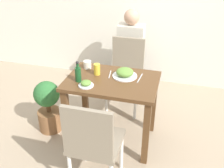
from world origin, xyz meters
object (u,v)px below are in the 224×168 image
Objects in this scene: chair_near at (93,141)px; potted_plant_left at (48,105)px; drink_cup at (87,65)px; sauce_bottle at (78,74)px; juice_glass at (97,69)px; food_plate at (125,73)px; side_plate at (86,84)px; chair_far at (126,71)px; person_figure at (130,53)px.

potted_plant_left is at bearing -39.90° from chair_near.
sauce_bottle reaches higher than drink_cup.
sauce_bottle is at bearing -86.92° from drink_cup.
sauce_bottle is at bearing -124.33° from juice_glass.
sauce_bottle is (-0.41, -0.21, 0.04)m from food_plate.
sauce_bottle reaches higher than side_plate.
chair_near reaches higher than drink_cup.
chair_far is 0.41m from person_figure.
juice_glass is at bearing -74.93° from chair_near.
side_plate is at bearing -95.55° from juice_glass.
food_plate reaches higher than side_plate.
drink_cup reaches higher than potted_plant_left.
food_plate reaches higher than drink_cup.
sauce_bottle is 0.34× the size of potted_plant_left.
food_plate reaches higher than potted_plant_left.
chair_far is at bearing 69.41° from sauce_bottle.
side_plate is at bearing -102.77° from chair_far.
juice_glass is 1.04m from person_figure.
chair_far reaches higher than food_plate.
side_plate is 1.26× the size of juice_glass.
chair_far is 10.89× the size of drink_cup.
drink_cup is at bearing -107.64° from person_figure.
juice_glass reaches higher than food_plate.
potted_plant_left is at bearing -122.16° from person_figure.
chair_far is 4.26× the size of sauce_bottle.
chair_far is at bearing 57.56° from drink_cup.
person_figure is at bearing 57.84° from potted_plant_left.
potted_plant_left is 1.33m from person_figure.
chair_near is 0.80m from food_plate.
side_plate is at bearing -137.18° from food_plate.
sauce_bottle is at bearing -110.59° from chair_far.
side_plate reaches higher than potted_plant_left.
potted_plant_left is at bearing -135.90° from chair_far.
chair_near is 1.00× the size of chair_far.
side_plate is (-0.19, -0.86, 0.25)m from chair_far.
chair_far reaches higher than juice_glass.
side_plate is 0.39m from drink_cup.
chair_near and chair_far have the same top height.
chair_near is at bearing -58.92° from sauce_bottle.
drink_cup is 0.39× the size of sauce_bottle.
potted_plant_left is (-0.53, 0.16, -0.44)m from side_plate.
side_plate is 0.70m from potted_plant_left.
chair_near is 0.69m from sauce_bottle.
person_figure reaches higher than side_plate.
juice_glass is 0.73m from potted_plant_left.
chair_far reaches higher than side_plate.
juice_glass is at bearing -105.70° from chair_far.
juice_glass is at bearing 84.45° from side_plate.
person_figure is (-0.14, 0.98, -0.20)m from food_plate.
food_plate is (0.11, -0.58, 0.27)m from chair_far.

